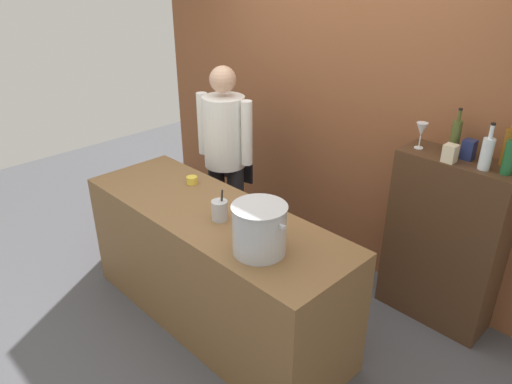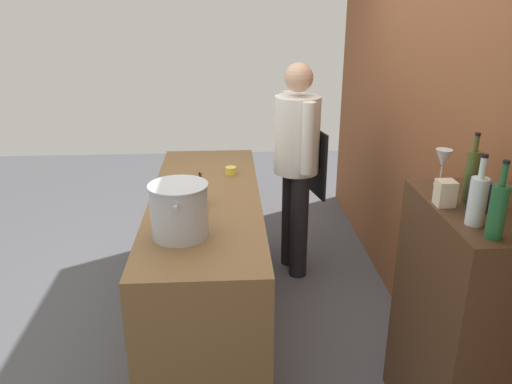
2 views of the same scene
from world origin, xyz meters
name	(u,v)px [view 1 (image 1 of 2)]	position (x,y,z in m)	size (l,w,h in m)	color
ground_plane	(217,317)	(0.00, 0.00, 0.00)	(8.00, 8.00, 0.00)	#4C4C51
brick_back_panel	(346,85)	(0.00, 1.40, 1.50)	(4.40, 0.10, 3.00)	brown
prep_counter	(214,267)	(0.00, 0.00, 0.45)	(2.08, 0.70, 0.90)	brown
bar_cabinet	(444,242)	(1.08, 1.19, 0.62)	(0.76, 0.32, 1.25)	#472D1C
chef	(225,151)	(-0.63, 0.68, 0.96)	(0.52, 0.39, 1.66)	black
stockpot_large	(259,229)	(0.56, -0.11, 1.05)	(0.37, 0.31, 0.29)	#B7BABF
utensil_crock	(220,210)	(0.12, -0.03, 0.97)	(0.10, 0.10, 0.21)	#B7BABF
butter_jar	(192,180)	(-0.43, 0.17, 0.93)	(0.08, 0.08, 0.05)	yellow
wine_bottle_amber	(508,146)	(1.30, 1.28, 1.37)	(0.06, 0.06, 0.33)	#8C5919
wine_bottle_clear	(487,153)	(1.24, 1.12, 1.35)	(0.07, 0.07, 0.29)	silver
wine_bottle_olive	(455,137)	(1.01, 1.21, 1.37)	(0.06, 0.06, 0.31)	#475123
wine_bottle_green	(509,156)	(1.37, 1.14, 1.36)	(0.06, 0.06, 0.31)	#1E592D
wine_glass_short	(421,130)	(0.79, 1.17, 1.37)	(0.08, 0.08, 0.18)	silver
spice_tin_cream	(450,153)	(1.05, 1.08, 1.30)	(0.08, 0.08, 0.11)	beige
spice_tin_navy	(469,150)	(1.11, 1.21, 1.31)	(0.07, 0.07, 0.13)	navy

